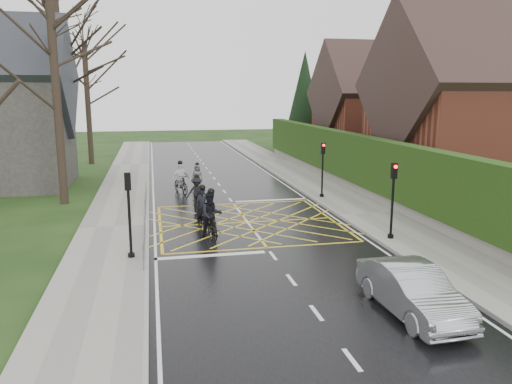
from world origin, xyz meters
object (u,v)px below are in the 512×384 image
object	(u,v)px
cyclist_back	(212,219)
cyclist_front	(181,182)
cyclist_mid	(197,196)
cyclist_rear	(203,214)
cyclist_lead	(198,179)
car	(412,290)

from	to	relation	value
cyclist_back	cyclist_front	world-z (taller)	cyclist_back
cyclist_mid	cyclist_front	bearing A→B (deg)	111.04
cyclist_rear	cyclist_mid	bearing A→B (deg)	85.61
cyclist_mid	cyclist_rear	bearing A→B (deg)	-78.74
cyclist_mid	cyclist_lead	world-z (taller)	cyclist_mid
cyclist_mid	cyclist_back	bearing A→B (deg)	-76.28
cyclist_front	car	bearing A→B (deg)	-92.57
cyclist_rear	cyclist_front	world-z (taller)	cyclist_front
cyclist_rear	cyclist_lead	distance (m)	9.47
cyclist_mid	cyclist_front	distance (m)	4.07
cyclist_lead	car	size ratio (longest dim) A/B	0.44
cyclist_back	cyclist_rear	bearing A→B (deg)	92.75
cyclist_rear	car	world-z (taller)	cyclist_rear
cyclist_rear	cyclist_mid	xyz separation A→B (m)	(0.09, 3.83, 0.03)
cyclist_rear	car	distance (m)	11.10
cyclist_mid	cyclist_front	xyz separation A→B (m)	(-0.60, 4.03, 0.08)
cyclist_front	cyclist_lead	bearing A→B (deg)	35.73
cyclist_rear	cyclist_front	distance (m)	7.88
cyclist_mid	cyclist_lead	xyz separation A→B (m)	(0.54, 5.62, -0.09)
cyclist_back	car	xyz separation A→B (m)	(4.43, -8.47, -0.11)
cyclist_back	cyclist_front	distance (m)	9.50
cyclist_rear	cyclist_mid	distance (m)	3.83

